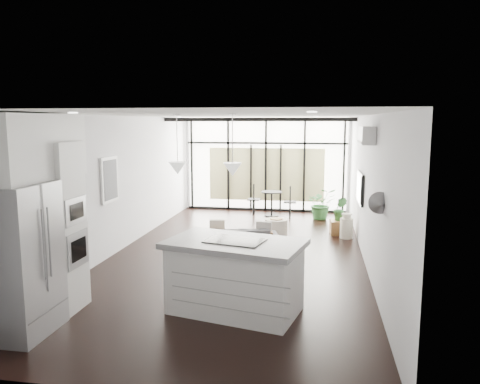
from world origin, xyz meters
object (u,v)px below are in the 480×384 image
(console_bench, at_px, (240,241))
(tv, at_px, (360,188))
(island, at_px, (235,276))
(pouf, at_px, (276,228))
(fridge, at_px, (19,260))
(sofa, at_px, (238,235))
(milk_can, at_px, (346,226))

(console_bench, relative_size, tv, 1.21)
(island, bearing_deg, pouf, 100.92)
(fridge, bearing_deg, console_bench, 63.48)
(island, xyz_separation_m, tv, (2.00, 3.81, 0.79))
(fridge, height_order, sofa, fridge)
(fridge, xyz_separation_m, pouf, (2.72, 5.59, -0.75))
(tv, bearing_deg, pouf, 160.62)
(tv, bearing_deg, milk_can, 104.66)
(sofa, height_order, pouf, sofa)
(pouf, height_order, milk_can, milk_can)
(sofa, bearing_deg, milk_can, -162.03)
(console_bench, bearing_deg, fridge, -127.78)
(console_bench, bearing_deg, sofa, 116.37)
(island, height_order, sofa, island)
(console_bench, xyz_separation_m, tv, (2.45, 0.73, 1.09))
(fridge, height_order, pouf, fridge)
(fridge, xyz_separation_m, sofa, (2.03, 4.31, -0.63))
(sofa, height_order, console_bench, sofa)
(console_bench, xyz_separation_m, pouf, (0.62, 1.38, -0.00))
(console_bench, relative_size, milk_can, 2.27)
(sofa, height_order, tv, tv)
(island, bearing_deg, fridge, -142.74)
(pouf, distance_m, milk_can, 1.63)
(console_bench, xyz_separation_m, milk_can, (2.24, 1.54, 0.08))
(pouf, xyz_separation_m, milk_can, (1.62, 0.16, 0.08))
(island, relative_size, tv, 1.71)
(console_bench, distance_m, pouf, 1.51)
(console_bench, height_order, milk_can, milk_can)
(milk_can, bearing_deg, pouf, -174.34)
(fridge, relative_size, console_bench, 1.45)
(fridge, bearing_deg, tv, 47.42)
(sofa, xyz_separation_m, console_bench, (0.08, -0.10, -0.12))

